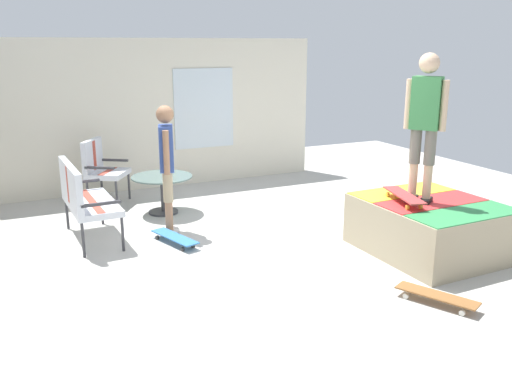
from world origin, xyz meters
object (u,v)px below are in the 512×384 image
at_px(person_skater, 425,117).
at_px(patio_bench, 82,195).
at_px(person_watching, 167,160).
at_px(patio_table, 162,187).
at_px(skateboard_spare, 437,296).
at_px(skateboard_by_bench, 175,237).
at_px(patio_chair_near_house, 100,165).
at_px(skate_ramp, 432,227).
at_px(skateboard_on_ramp, 404,196).

bearing_deg(person_skater, patio_bench, 59.45).
height_order(person_watching, person_skater, person_skater).
xyz_separation_m(patio_table, skateboard_spare, (-4.06, -1.59, -0.32)).
bearing_deg(skateboard_by_bench, patio_chair_near_house, 12.04).
distance_m(skate_ramp, skateboard_spare, 1.48).
height_order(skate_ramp, skateboard_by_bench, skate_ramp).
bearing_deg(patio_bench, skate_ramp, -120.09).
xyz_separation_m(patio_bench, person_watching, (-0.13, -1.08, 0.38)).
distance_m(patio_chair_near_house, skateboard_spare, 5.54).
bearing_deg(patio_chair_near_house, person_skater, -141.26).
bearing_deg(patio_bench, patio_chair_near_house, -17.02).
relative_size(person_watching, skateboard_on_ramp, 2.07).
bearing_deg(skate_ramp, skateboard_by_bench, 60.06).
xyz_separation_m(patio_bench, skateboard_by_bench, (-0.60, -1.01, -0.53)).
distance_m(patio_table, skateboard_on_ramp, 3.57).
bearing_deg(patio_chair_near_house, person_watching, -162.93).
height_order(patio_table, person_watching, person_watching).
bearing_deg(person_watching, patio_bench, 83.15).
bearing_deg(patio_bench, person_watching, -96.85).
distance_m(person_skater, skateboard_spare, 2.11).
relative_size(patio_bench, person_skater, 0.74).
bearing_deg(skate_ramp, person_watching, 52.58).
xyz_separation_m(person_skater, skateboard_by_bench, (1.52, 2.58, -1.57)).
bearing_deg(patio_table, patio_chair_near_house, 37.57).
height_order(skate_ramp, person_skater, person_skater).
bearing_deg(person_skater, skateboard_spare, 147.73).
xyz_separation_m(patio_chair_near_house, skateboard_by_bench, (-2.30, -0.49, -0.53)).
height_order(patio_chair_near_house, patio_table, patio_chair_near_house).
bearing_deg(skate_ramp, skateboard_spare, 140.24).
distance_m(skate_ramp, patio_chair_near_house, 5.07).
height_order(patio_table, skateboard_by_bench, patio_table).
height_order(skate_ramp, patio_bench, patio_bench).
xyz_separation_m(patio_table, skateboard_by_bench, (-1.35, 0.24, -0.32)).
relative_size(skateboard_by_bench, skateboard_spare, 1.02).
distance_m(person_watching, skateboard_by_bench, 1.03).
distance_m(patio_chair_near_house, person_watching, 1.96).
relative_size(skate_ramp, patio_table, 2.53).
xyz_separation_m(patio_chair_near_house, patio_table, (-0.94, -0.73, -0.21)).
bearing_deg(patio_bench, skateboard_on_ramp, -121.61).
distance_m(patio_bench, skateboard_spare, 4.39).
relative_size(person_skater, skateboard_by_bench, 2.10).
bearing_deg(skateboard_by_bench, skate_ramp, -119.94).
bearing_deg(patio_bench, skateboard_spare, -139.37).
bearing_deg(patio_table, skateboard_on_ramp, -143.03).
bearing_deg(skate_ramp, patio_chair_near_house, 39.88).
distance_m(patio_table, person_watching, 1.08).
bearing_deg(patio_chair_near_house, skate_ramp, -140.12).
bearing_deg(skateboard_spare, patio_table, 21.35).
relative_size(person_skater, skateboard_on_ramp, 2.09).
bearing_deg(person_watching, patio_table, -10.40).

